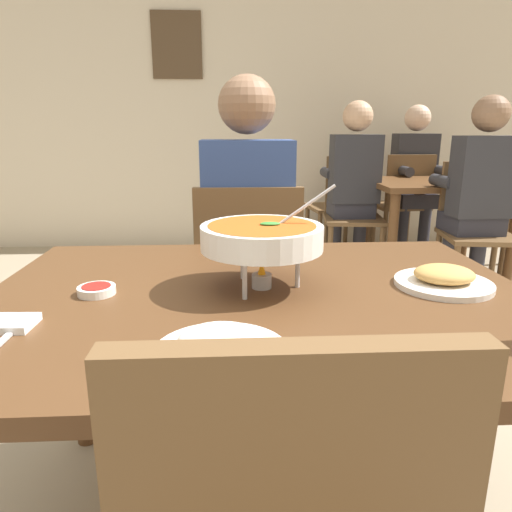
% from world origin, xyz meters
% --- Properties ---
extents(cafe_rear_partition, '(10.00, 0.10, 3.00)m').
position_xyz_m(cafe_rear_partition, '(0.00, 3.46, 1.50)').
color(cafe_rear_partition, beige).
rests_on(cafe_rear_partition, ground_plane).
extents(picture_frame_hung, '(0.44, 0.03, 0.56)m').
position_xyz_m(picture_frame_hung, '(-0.52, 3.40, 1.82)').
color(picture_frame_hung, '#4C3823').
extents(dining_table_main, '(1.33, 0.98, 0.73)m').
position_xyz_m(dining_table_main, '(0.00, 0.00, 0.63)').
color(dining_table_main, '#51331C').
rests_on(dining_table_main, ground_plane).
extents(chair_diner_main, '(0.44, 0.44, 0.90)m').
position_xyz_m(chair_diner_main, '(-0.00, 0.78, 0.51)').
color(chair_diner_main, brown).
rests_on(chair_diner_main, ground_plane).
extents(diner_main, '(0.40, 0.45, 1.31)m').
position_xyz_m(diner_main, '(0.00, 0.81, 0.75)').
color(diner_main, '#2D2D38').
rests_on(diner_main, ground_plane).
extents(curry_bowl, '(0.33, 0.30, 0.26)m').
position_xyz_m(curry_bowl, '(0.01, 0.03, 0.85)').
color(curry_bowl, silver).
rests_on(curry_bowl, dining_table_main).
extents(rice_plate, '(0.24, 0.24, 0.06)m').
position_xyz_m(rice_plate, '(-0.09, -0.33, 0.75)').
color(rice_plate, white).
rests_on(rice_plate, dining_table_main).
extents(appetizer_plate, '(0.24, 0.24, 0.06)m').
position_xyz_m(appetizer_plate, '(0.47, 0.01, 0.75)').
color(appetizer_plate, white).
rests_on(appetizer_plate, dining_table_main).
extents(sauce_dish, '(0.09, 0.09, 0.02)m').
position_xyz_m(sauce_dish, '(-0.39, 0.01, 0.74)').
color(sauce_dish, white).
rests_on(sauce_dish, dining_table_main).
extents(napkin_folded, '(0.12, 0.08, 0.02)m').
position_xyz_m(napkin_folded, '(-0.53, -0.18, 0.73)').
color(napkin_folded, white).
rests_on(napkin_folded, dining_table_main).
extents(spoon_utensil, '(0.01, 0.17, 0.01)m').
position_xyz_m(spoon_utensil, '(-0.50, -0.23, 0.73)').
color(spoon_utensil, silver).
rests_on(spoon_utensil, dining_table_main).
extents(dining_table_far, '(1.00, 0.80, 0.73)m').
position_xyz_m(dining_table_far, '(1.51, 2.39, 0.60)').
color(dining_table_far, brown).
rests_on(dining_table_far, ground_plane).
extents(chair_bg_left, '(0.50, 0.50, 0.90)m').
position_xyz_m(chair_bg_left, '(1.55, 1.87, 0.51)').
color(chair_bg_left, brown).
rests_on(chair_bg_left, ground_plane).
extents(chair_bg_middle, '(0.47, 0.47, 0.90)m').
position_xyz_m(chair_bg_middle, '(1.47, 2.94, 0.51)').
color(chair_bg_middle, brown).
rests_on(chair_bg_middle, ground_plane).
extents(chair_bg_right, '(0.49, 0.49, 0.90)m').
position_xyz_m(chair_bg_right, '(0.89, 2.50, 0.51)').
color(chair_bg_right, brown).
rests_on(chair_bg_right, ground_plane).
extents(chair_bg_window, '(0.49, 0.49, 0.90)m').
position_xyz_m(chair_bg_window, '(0.95, 2.98, 0.51)').
color(chair_bg_window, brown).
rests_on(chair_bg_window, ground_plane).
extents(patron_bg_left, '(0.40, 0.45, 1.31)m').
position_xyz_m(patron_bg_left, '(1.52, 1.81, 0.75)').
color(patron_bg_left, '#2D2D38').
rests_on(patron_bg_left, ground_plane).
extents(patron_bg_middle, '(0.40, 0.45, 1.31)m').
position_xyz_m(patron_bg_middle, '(1.55, 2.95, 0.75)').
color(patron_bg_middle, '#2D2D38').
rests_on(patron_bg_middle, ground_plane).
extents(patron_bg_right, '(0.40, 0.45, 1.31)m').
position_xyz_m(patron_bg_right, '(0.87, 2.44, 0.75)').
color(patron_bg_right, '#2D2D38').
rests_on(patron_bg_right, ground_plane).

